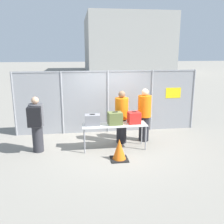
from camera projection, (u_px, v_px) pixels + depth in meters
The scene contains 12 objects.
ground_plane at pixel (114, 146), 8.14m from camera, with size 120.00×120.00×0.00m, color gray.
fence_section at pixel (108, 101), 9.32m from camera, with size 6.81×0.07×2.33m.
inspection_table at pixel (115, 127), 7.77m from camera, with size 2.01×0.61×0.80m.
suitcase_grey at pixel (92, 120), 7.64m from camera, with size 0.48×0.32×0.36m.
suitcase_olive at pixel (115, 118), 7.71m from camera, with size 0.45×0.37×0.41m.
suitcase_red at pixel (134, 118), 7.83m from camera, with size 0.39×0.36×0.39m.
traveler_hooded at pixel (36, 123), 7.45m from camera, with size 0.42×0.66×1.72m.
security_worker_near at pixel (122, 116), 8.26m from camera, with size 0.44×0.44×1.76m.
security_worker_far at pixel (144, 114), 8.44m from camera, with size 0.45×0.45×1.81m.
utility_trailer at pixel (132, 108), 11.54m from camera, with size 3.64×2.11×0.79m.
distant_hangar at pixel (125, 45), 34.15m from camera, with size 10.43×12.61×7.38m.
traffic_cone at pixel (119, 150), 7.07m from camera, with size 0.49×0.49×0.62m.
Camera 1 is at (-1.14, -7.54, 3.06)m, focal length 40.00 mm.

